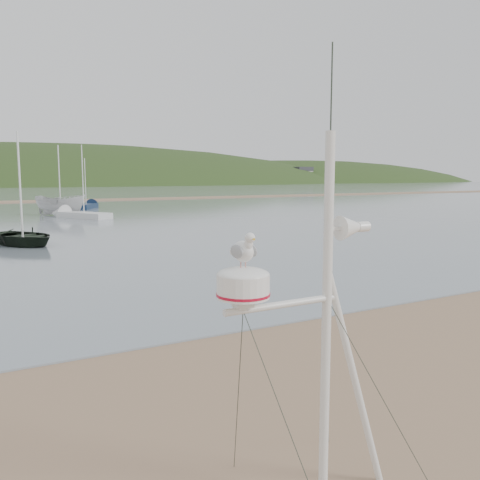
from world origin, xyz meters
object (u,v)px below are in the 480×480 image
boat_white (60,188)px  sailboat_blue_far (90,205)px  mast_rig (323,404)px  boat_dark (21,202)px  sailboat_white_near (70,214)px

boat_white → sailboat_blue_far: 11.53m
mast_rig → boat_dark: (-0.36, 24.12, 1.07)m
mast_rig → boat_white: boat_white is taller
mast_rig → boat_white: bearing=83.5°
boat_dark → sailboat_blue_far: sailboat_blue_far is taller
mast_rig → boat_white: size_ratio=0.98×
boat_white → sailboat_white_near: 3.46m
boat_white → sailboat_white_near: (0.31, -2.61, -2.24)m
sailboat_white_near → boat_dark: bearing=-108.2°
boat_dark → sailboat_white_near: 18.32m
mast_rig → sailboat_white_near: (5.33, 41.42, -0.89)m
boat_white → sailboat_white_near: size_ratio=0.74×
mast_rig → sailboat_blue_far: (9.97, 54.21, -0.89)m
sailboat_white_near → sailboat_blue_far: size_ratio=1.13×
mast_rig → boat_white: 44.34m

